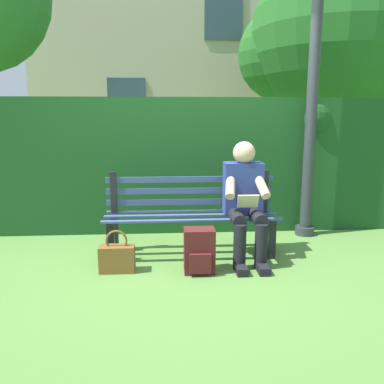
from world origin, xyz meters
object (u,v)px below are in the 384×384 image
at_px(handbag, 117,258).
at_px(backpack, 199,251).
at_px(park_bench, 191,212).
at_px(tree_far, 325,37).
at_px(person_seated, 245,198).
at_px(lamp_post, 316,34).

bearing_deg(handbag, backpack, 175.76).
relative_size(park_bench, handbag, 4.43).
height_order(handbag, tree_far, tree_far).
bearing_deg(person_seated, lamp_post, -141.40).
bearing_deg(backpack, person_seated, -144.24).
height_order(park_bench, handbag, park_bench).
bearing_deg(person_seated, tree_far, -120.31).
distance_m(person_seated, handbag, 1.34).
distance_m(handbag, tree_far, 6.04).
relative_size(backpack, lamp_post, 0.11).
distance_m(park_bench, handbag, 0.89).
bearing_deg(lamp_post, tree_far, -113.46).
bearing_deg(handbag, park_bench, -146.75).
distance_m(park_bench, person_seated, 0.58).
bearing_deg(lamp_post, backpack, 37.63).
relative_size(person_seated, lamp_post, 0.31).
bearing_deg(tree_far, backpack, 56.95).
relative_size(park_bench, tree_far, 0.39).
height_order(tree_far, lamp_post, tree_far).
bearing_deg(person_seated, handbag, 13.25).
relative_size(handbag, tree_far, 0.09).
distance_m(person_seated, tree_far, 4.98).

